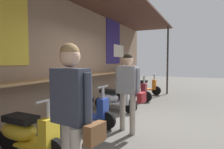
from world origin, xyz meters
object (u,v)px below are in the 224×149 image
at_px(scooter_silver, 113,98).
at_px(shopper_browsing, 71,105).
at_px(scooter_maroon, 132,91).
at_px(scooter_orange, 144,86).
at_px(scooter_blue, 85,109).
at_px(shopper_with_handbag, 128,84).
at_px(scooter_yellow, 26,133).

bearing_deg(scooter_silver, shopper_browsing, -68.43).
relative_size(scooter_maroon, scooter_orange, 1.00).
distance_m(scooter_silver, scooter_orange, 3.44).
distance_m(scooter_blue, shopper_with_handbag, 1.24).
distance_m(scooter_maroon, scooter_orange, 1.68).
relative_size(scooter_yellow, scooter_maroon, 1.00).
bearing_deg(shopper_with_handbag, scooter_maroon, 24.34).
bearing_deg(shopper_with_handbag, scooter_silver, 41.13).
xyz_separation_m(scooter_maroon, shopper_browsing, (-5.51, -1.22, 0.65)).
bearing_deg(scooter_yellow, shopper_with_handbag, 60.61).
height_order(shopper_with_handbag, shopper_browsing, shopper_browsing).
relative_size(scooter_silver, scooter_orange, 1.00).
relative_size(scooter_yellow, scooter_silver, 1.00).
height_order(scooter_yellow, scooter_orange, same).
bearing_deg(shopper_browsing, scooter_blue, 37.39).
relative_size(scooter_blue, shopper_browsing, 0.82).
relative_size(scooter_blue, shopper_with_handbag, 0.84).
bearing_deg(scooter_orange, shopper_with_handbag, -81.01).
relative_size(shopper_with_handbag, shopper_browsing, 0.99).
xyz_separation_m(scooter_blue, scooter_orange, (5.02, -0.00, 0.00)).
height_order(scooter_yellow, scooter_silver, same).
height_order(scooter_silver, scooter_orange, same).
bearing_deg(scooter_blue, shopper_with_handbag, 3.22).
bearing_deg(scooter_maroon, shopper_with_handbag, -72.04).
bearing_deg(scooter_orange, scooter_silver, -93.03).
height_order(scooter_silver, shopper_with_handbag, shopper_with_handbag).
bearing_deg(scooter_yellow, scooter_orange, 92.20).
distance_m(scooter_yellow, scooter_silver, 3.26).
xyz_separation_m(scooter_silver, shopper_browsing, (-3.74, -1.22, 0.65)).
bearing_deg(scooter_silver, shopper_with_handbag, -51.90).
relative_size(scooter_blue, scooter_orange, 1.00).
height_order(scooter_blue, shopper_browsing, shopper_browsing).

